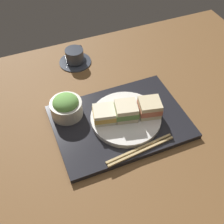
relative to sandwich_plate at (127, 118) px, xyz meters
The scene contains 9 objects.
ground_plane 4.44cm from the sandwich_plate, 102.79° to the left, with size 140.00×100.00×3.00cm, color brown.
serving_tray 2.77cm from the sandwich_plate, 165.93° to the left, with size 43.17×30.75×1.75cm, color black.
sandwich_plate is the anchor object (origin of this frame).
sandwich_near 7.96cm from the sandwich_plate, 168.35° to the left, with size 8.27×7.92×4.33cm.
sandwich_middle 3.51cm from the sandwich_plate, 82.87° to the left, with size 8.51×7.99×5.36cm.
sandwich_far 8.15cm from the sandwich_plate, 11.65° to the right, with size 8.30×7.82×5.29cm.
salad_bowl 20.13cm from the sandwich_plate, 151.05° to the left, with size 10.51×10.51×7.77cm.
chopsticks_pair 12.91cm from the sandwich_plate, 95.54° to the right, with size 22.66×3.98×0.70cm.
coffee_cup 37.72cm from the sandwich_plate, 99.54° to the left, with size 12.94×12.94×6.09cm.
Camera 1 is at (-27.66, -58.06, 75.33)cm, focal length 47.10 mm.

